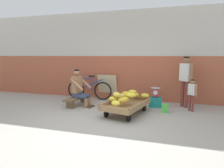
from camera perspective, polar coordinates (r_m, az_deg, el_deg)
name	(u,v)px	position (r m, az deg, el deg)	size (l,w,h in m)	color
ground_plane	(95,126)	(4.38, -5.09, -12.37)	(80.00, 80.00, 0.00)	#A39E93
back_wall	(125,56)	(6.88, 3.73, 8.27)	(16.00, 0.30, 3.07)	#A35138
banana_cart	(126,105)	(5.17, 4.26, -6.30)	(1.17, 1.60, 0.36)	#99754C
banana_pile	(126,96)	(5.21, 4.10, -3.67)	(1.03, 1.45, 0.26)	gold
low_bench	(77,99)	(6.15, -10.21, -4.41)	(0.44, 1.13, 0.27)	brown
vendor_seated	(79,88)	(6.02, -9.65, -1.10)	(0.72, 0.57, 1.14)	#9E704C
plastic_crate	(155,102)	(6.04, 12.69, -5.20)	(0.36, 0.28, 0.30)	#19847F
weighing_scale	(156,92)	(5.97, 12.78, -2.38)	(0.30, 0.30, 0.29)	#28282D
bicycle_near_left	(89,89)	(6.92, -6.81, -1.60)	(1.66, 0.48, 0.86)	black
sign_board	(107,87)	(6.94, -1.38, -0.80)	(0.70, 0.24, 0.88)	#C6B289
customer_adult	(186,76)	(6.13, 20.98, 2.25)	(0.37, 0.38, 1.53)	brown
customer_child	(192,92)	(5.78, 22.65, -2.13)	(0.23, 0.21, 0.90)	brown
shopping_bag	(165,108)	(5.51, 15.42, -6.96)	(0.18, 0.12, 0.24)	green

